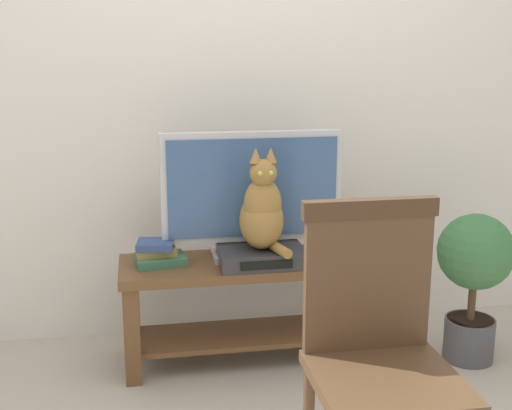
# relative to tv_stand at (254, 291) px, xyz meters

# --- Properties ---
(back_wall) EXTENTS (7.00, 0.12, 2.80)m
(back_wall) POSITION_rel_tv_stand_xyz_m (-0.01, 0.47, 1.06)
(back_wall) COLOR silver
(back_wall) RESTS_ON ground
(tv_stand) EXTENTS (1.24, 0.40, 0.50)m
(tv_stand) POSITION_rel_tv_stand_xyz_m (0.00, 0.00, 0.00)
(tv_stand) COLOR brown
(tv_stand) RESTS_ON ground
(tv) EXTENTS (0.84, 0.20, 0.59)m
(tv) POSITION_rel_tv_stand_xyz_m (0.00, 0.05, 0.47)
(tv) COLOR #B7B7BC
(tv) RESTS_ON tv_stand
(media_box) EXTENTS (0.39, 0.27, 0.08)m
(media_box) POSITION_rel_tv_stand_xyz_m (0.02, -0.07, 0.19)
(media_box) COLOR #2D2D30
(media_box) RESTS_ON tv_stand
(cat) EXTENTS (0.21, 0.31, 0.47)m
(cat) POSITION_rel_tv_stand_xyz_m (0.02, -0.08, 0.41)
(cat) COLOR olive
(cat) RESTS_ON media_box
(wooden_chair) EXTENTS (0.45, 0.45, 1.00)m
(wooden_chair) POSITION_rel_tv_stand_xyz_m (0.21, -1.08, 0.23)
(wooden_chair) COLOR #513823
(wooden_chair) RESTS_ON ground
(book_stack) EXTENTS (0.24, 0.19, 0.11)m
(book_stack) POSITION_rel_tv_stand_xyz_m (-0.44, 0.02, 0.20)
(book_stack) COLOR #38664C
(book_stack) RESTS_ON tv_stand
(potted_plant) EXTENTS (0.35, 0.35, 0.72)m
(potted_plant) POSITION_rel_tv_stand_xyz_m (1.01, -0.19, 0.10)
(potted_plant) COLOR #47474C
(potted_plant) RESTS_ON ground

